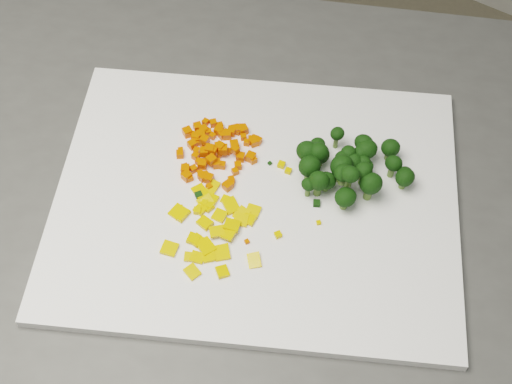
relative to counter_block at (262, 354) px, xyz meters
The scene contains 154 objects.
counter_block is the anchor object (origin of this frame).
cutting_board 0.46m from the counter_block, 156.44° to the left, with size 0.47×0.36×0.01m, color white.
carrot_pile 0.49m from the counter_block, 158.92° to the left, with size 0.10×0.10×0.03m, color #DE4602, non-canonical shape.
pepper_pile 0.47m from the counter_block, 114.05° to the right, with size 0.12×0.12×0.02m, color #ECAD0C, non-canonical shape.
broccoli_pile 0.50m from the counter_block, 54.34° to the left, with size 0.12×0.12×0.06m, color black, non-canonical shape.
carrot_cube_0 0.49m from the counter_block, 150.48° to the left, with size 0.01×0.01×0.01m, color #DE4602.
carrot_cube_1 0.47m from the counter_block, 164.29° to the left, with size 0.01×0.01×0.01m, color #DE4602.
carrot_cube_2 0.48m from the counter_block, 148.31° to the left, with size 0.01×0.01×0.01m, color #DE4602.
carrot_cube_3 0.47m from the counter_block, behind, with size 0.01×0.01×0.01m, color #DE4602.
carrot_cube_4 0.49m from the counter_block, 164.59° to the left, with size 0.01×0.01×0.01m, color #DE4602.
carrot_cube_5 0.48m from the counter_block, 131.89° to the left, with size 0.01×0.01×0.01m, color #DE4602.
carrot_cube_6 0.48m from the counter_block, 145.69° to the left, with size 0.01×0.01×0.01m, color #DE4602.
carrot_cube_7 0.48m from the counter_block, 161.44° to the left, with size 0.01×0.01×0.01m, color #DE4602.
carrot_cube_8 0.49m from the counter_block, 158.87° to the left, with size 0.01×0.01×0.01m, color #DE4602.
carrot_cube_9 0.48m from the counter_block, 147.03° to the left, with size 0.01×0.01×0.01m, color #DE4602.
carrot_cube_10 0.48m from the counter_block, 169.44° to the left, with size 0.01×0.01×0.01m, color #DE4602.
carrot_cube_11 0.48m from the counter_block, 136.01° to the left, with size 0.01×0.01×0.01m, color #DE4602.
carrot_cube_12 0.48m from the counter_block, 142.23° to the left, with size 0.01×0.01×0.01m, color #DE4602.
carrot_cube_13 0.48m from the counter_block, behind, with size 0.01×0.01×0.01m, color #DE4602.
carrot_cube_14 0.48m from the counter_block, 137.27° to the left, with size 0.01×0.01×0.01m, color #DE4602.
carrot_cube_15 0.48m from the counter_block, 127.69° to the left, with size 0.01×0.01×0.01m, color #DE4602.
carrot_cube_16 0.48m from the counter_block, 162.91° to the left, with size 0.01×0.01×0.01m, color #DE4602.
carrot_cube_17 0.48m from the counter_block, 156.57° to the left, with size 0.01×0.01×0.01m, color #DE4602.
carrot_cube_18 0.49m from the counter_block, 161.96° to the left, with size 0.01×0.01×0.01m, color #DE4602.
carrot_cube_19 0.48m from the counter_block, 147.78° to the left, with size 0.01×0.01×0.01m, color #DE4602.
carrot_cube_20 0.48m from the counter_block, 155.00° to the left, with size 0.01×0.01×0.01m, color #DE4602.
carrot_cube_21 0.47m from the counter_block, 136.37° to the left, with size 0.01×0.01×0.01m, color #DE4602.
carrot_cube_22 0.47m from the counter_block, behind, with size 0.01×0.01×0.01m, color #DE4602.
carrot_cube_23 0.48m from the counter_block, 150.06° to the left, with size 0.01×0.01×0.01m, color #DE4602.
carrot_cube_24 0.48m from the counter_block, behind, with size 0.01×0.01×0.01m, color #DE4602.
carrot_cube_25 0.49m from the counter_block, 163.03° to the left, with size 0.01×0.01×0.01m, color #DE4602.
carrot_cube_26 0.47m from the counter_block, 151.78° to the left, with size 0.01×0.01×0.01m, color #DE4602.
carrot_cube_27 0.47m from the counter_block, 152.13° to the left, with size 0.01×0.01×0.01m, color #DE4602.
carrot_cube_28 0.48m from the counter_block, 130.92° to the left, with size 0.01×0.01×0.01m, color #DE4602.
carrot_cube_29 0.48m from the counter_block, behind, with size 0.01×0.01×0.01m, color #DE4602.
carrot_cube_30 0.48m from the counter_block, 165.18° to the left, with size 0.01×0.01×0.01m, color #DE4602.
carrot_cube_31 0.48m from the counter_block, behind, with size 0.01×0.01×0.01m, color #DE4602.
carrot_cube_32 0.48m from the counter_block, 155.41° to the left, with size 0.01×0.01×0.01m, color #DE4602.
carrot_cube_33 0.48m from the counter_block, behind, with size 0.01×0.01×0.01m, color #DE4602.
carrot_cube_34 0.49m from the counter_block, 156.99° to the left, with size 0.01×0.01×0.01m, color #DE4602.
carrot_cube_35 0.48m from the counter_block, 130.02° to the left, with size 0.01×0.01×0.01m, color #DE4602.
carrot_cube_36 0.48m from the counter_block, 168.00° to the left, with size 0.01×0.01×0.01m, color #DE4602.
carrot_cube_37 0.47m from the counter_block, 158.70° to the left, with size 0.01×0.01×0.01m, color #DE4602.
carrot_cube_38 0.48m from the counter_block, 162.94° to the left, with size 0.01×0.01×0.01m, color #DE4602.
carrot_cube_39 0.48m from the counter_block, 138.17° to the left, with size 0.01×0.01×0.01m, color #DE4602.
carrot_cube_40 0.48m from the counter_block, 163.13° to the left, with size 0.01×0.01×0.01m, color #DE4602.
carrot_cube_41 0.49m from the counter_block, 168.46° to the left, with size 0.01×0.01×0.01m, color #DE4602.
carrot_cube_42 0.48m from the counter_block, 139.30° to the left, with size 0.01×0.01×0.01m, color #DE4602.
carrot_cube_43 0.49m from the counter_block, 164.90° to the left, with size 0.01×0.01×0.01m, color #DE4602.
carrot_cube_44 0.48m from the counter_block, 139.58° to the left, with size 0.01×0.01×0.01m, color #DE4602.
carrot_cube_45 0.48m from the counter_block, 149.50° to the left, with size 0.01×0.01×0.01m, color #DE4602.
carrot_cube_46 0.48m from the counter_block, 143.79° to the left, with size 0.01×0.01×0.01m, color #DE4602.
carrot_cube_47 0.47m from the counter_block, 160.42° to the left, with size 0.01×0.01×0.01m, color #DE4602.
carrot_cube_48 0.47m from the counter_block, 145.43° to the left, with size 0.01×0.01×0.01m, color #DE4602.
carrot_cube_49 0.48m from the counter_block, 163.83° to the left, with size 0.01×0.01×0.01m, color #DE4602.
carrot_cube_50 0.48m from the counter_block, 160.09° to the left, with size 0.01×0.01×0.01m, color #DE4602.
carrot_cube_51 0.48m from the counter_block, behind, with size 0.01×0.01×0.01m, color #DE4602.
carrot_cube_52 0.48m from the counter_block, behind, with size 0.01×0.01×0.01m, color #DE4602.
carrot_cube_53 0.47m from the counter_block, behind, with size 0.01×0.01×0.01m, color #DE4602.
carrot_cube_54 0.48m from the counter_block, 169.03° to the left, with size 0.01×0.01×0.01m, color #DE4602.
carrot_cube_55 0.47m from the counter_block, 167.01° to the left, with size 0.01×0.01×0.01m, color #DE4602.
carrot_cube_56 0.48m from the counter_block, 136.21° to the left, with size 0.01×0.01×0.01m, color #DE4602.
carrot_cube_57 0.48m from the counter_block, behind, with size 0.01×0.01×0.01m, color #DE4602.
carrot_cube_58 0.47m from the counter_block, 134.88° to the left, with size 0.01×0.01×0.01m, color #DE4602.
carrot_cube_59 0.48m from the counter_block, 164.28° to the left, with size 0.01×0.01×0.01m, color #DE4602.
carrot_cube_60 0.48m from the counter_block, 143.40° to the left, with size 0.01×0.01×0.01m, color #DE4602.
carrot_cube_61 0.49m from the counter_block, 153.48° to the left, with size 0.01×0.01×0.01m, color #DE4602.
carrot_cube_62 0.49m from the counter_block, 157.35° to the left, with size 0.01×0.01×0.01m, color #DE4602.
carrot_cube_63 0.47m from the counter_block, behind, with size 0.01×0.01×0.01m, color #DE4602.
carrot_cube_64 0.49m from the counter_block, 164.31° to the left, with size 0.01×0.01×0.01m, color #DE4602.
carrot_cube_65 0.49m from the counter_block, 158.60° to the left, with size 0.01×0.01×0.01m, color #DE4602.
carrot_cube_66 0.48m from the counter_block, behind, with size 0.01×0.01×0.01m, color #DE4602.
carrot_cube_67 0.48m from the counter_block, 146.63° to the left, with size 0.01×0.01×0.01m, color #DE4602.
carrot_cube_68 0.49m from the counter_block, 157.71° to the left, with size 0.01×0.01×0.01m, color #DE4602.
carrot_cube_69 0.47m from the counter_block, behind, with size 0.01×0.01×0.01m, color #DE4602.
carrot_cube_70 0.47m from the counter_block, 169.26° to the right, with size 0.01×0.01×0.01m, color #DE4602.
carrot_cube_71 0.48m from the counter_block, 164.53° to the left, with size 0.01×0.01×0.01m, color #DE4602.
carrot_cube_72 0.49m from the counter_block, 157.97° to the left, with size 0.01×0.01×0.01m, color #DE4602.
carrot_cube_73 0.47m from the counter_block, behind, with size 0.01×0.01×0.01m, color #DE4602.
carrot_cube_74 0.47m from the counter_block, behind, with size 0.01×0.01×0.01m, color #DE4602.
carrot_cube_75 0.48m from the counter_block, behind, with size 0.01×0.01×0.01m, color #DE4602.
pepper_chunk_0 0.47m from the counter_block, 148.61° to the right, with size 0.02×0.02×0.00m, color #ECAD0C.
pepper_chunk_1 0.47m from the counter_block, 145.68° to the right, with size 0.02×0.01×0.00m, color #ECAD0C.
pepper_chunk_2 0.47m from the counter_block, 101.25° to the right, with size 0.01×0.02×0.00m, color #ECAD0C.
pepper_chunk_3 0.47m from the counter_block, 141.77° to the right, with size 0.02×0.02×0.00m, color #ECAD0C.
pepper_chunk_4 0.46m from the counter_block, 107.55° to the right, with size 0.02×0.01×0.00m, color #ECAD0C.
pepper_chunk_5 0.47m from the counter_block, 169.61° to the right, with size 0.02×0.01×0.00m, color #ECAD0C.
pepper_chunk_6 0.47m from the counter_block, 162.17° to the right, with size 0.02×0.01×0.00m, color #ECAD0C.
pepper_chunk_7 0.47m from the counter_block, 104.88° to the right, with size 0.02×0.02×0.00m, color #ECAD0C.
pepper_chunk_8 0.47m from the counter_block, 158.80° to the right, with size 0.01×0.01×0.00m, color #ECAD0C.
pepper_chunk_9 0.47m from the counter_block, 116.69° to the right, with size 0.01×0.01×0.00m, color #ECAD0C.
pepper_chunk_10 0.47m from the counter_block, 105.14° to the right, with size 0.01×0.01×0.00m, color #ECAD0C.
pepper_chunk_11 0.47m from the counter_block, 152.61° to the right, with size 0.02×0.01×0.00m, color #ECAD0C.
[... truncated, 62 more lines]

